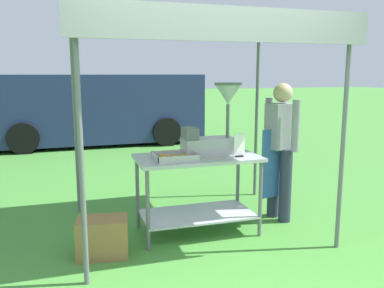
# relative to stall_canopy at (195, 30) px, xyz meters

# --- Properties ---
(ground_plane) EXTENTS (70.00, 70.00, 0.00)m
(ground_plane) POSITION_rel_stall_canopy_xyz_m (-0.10, 4.65, -2.16)
(ground_plane) COLOR #478E38
(stall_canopy) EXTENTS (2.63, 2.07, 2.25)m
(stall_canopy) POSITION_rel_stall_canopy_xyz_m (0.00, 0.00, 0.00)
(stall_canopy) COLOR slate
(stall_canopy) RESTS_ON ground
(donut_cart) EXTENTS (1.30, 0.69, 0.85)m
(donut_cart) POSITION_rel_stall_canopy_xyz_m (-0.00, -0.10, -1.55)
(donut_cart) COLOR #B7B7BC
(donut_cart) RESTS_ON ground
(donut_tray) EXTENTS (0.44, 0.34, 0.07)m
(donut_tray) POSITION_rel_stall_canopy_xyz_m (-0.28, -0.22, -1.29)
(donut_tray) COLOR #B7B7BC
(donut_tray) RESTS_ON donut_cart
(donut_fryer) EXTENTS (0.65, 0.29, 0.77)m
(donut_fryer) POSITION_rel_stall_canopy_xyz_m (0.21, -0.04, -1.00)
(donut_fryer) COLOR #B7B7BC
(donut_fryer) RESTS_ON donut_cart
(menu_sign) EXTENTS (0.13, 0.05, 0.25)m
(menu_sign) POSITION_rel_stall_canopy_xyz_m (0.41, -0.26, -1.20)
(menu_sign) COLOR black
(menu_sign) RESTS_ON donut_cart
(vendor) EXTENTS (0.47, 0.54, 1.61)m
(vendor) POSITION_rel_stall_canopy_xyz_m (1.05, 0.01, -1.25)
(vendor) COLOR #2D3347
(vendor) RESTS_ON ground
(supply_crate) EXTENTS (0.51, 0.38, 0.37)m
(supply_crate) POSITION_rel_stall_canopy_xyz_m (-1.04, -0.39, -1.97)
(supply_crate) COLOR olive
(supply_crate) RESTS_ON ground
(van_navy) EXTENTS (5.17, 2.17, 1.69)m
(van_navy) POSITION_rel_stall_canopy_xyz_m (-0.65, 6.16, -1.28)
(van_navy) COLOR navy
(van_navy) RESTS_ON ground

